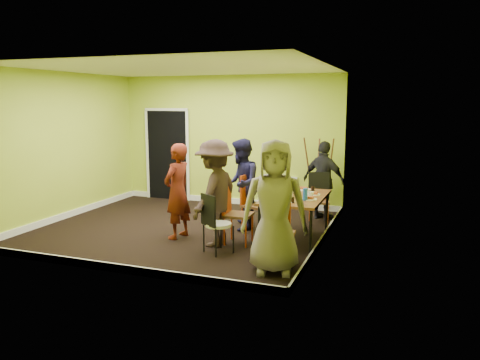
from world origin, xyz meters
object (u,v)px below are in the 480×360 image
(dining_table, at_px, (296,199))
(person_left_near, at_px, (215,193))
(chair_front_end, at_px, (279,229))
(orange_bottle, at_px, (292,191))
(blue_bottle, at_px, (305,194))
(person_standing, at_px, (177,191))
(chair_left_far, at_px, (252,200))
(chair_left_near, at_px, (233,209))
(chair_back_end, at_px, (319,187))
(easel, at_px, (318,176))
(person_left_far, at_px, (241,184))
(thermos, at_px, (291,188))
(person_back_end, at_px, (324,181))
(person_front_end, at_px, (275,207))
(chair_bentwood, at_px, (215,221))

(dining_table, height_order, person_left_near, person_left_near)
(chair_front_end, bearing_deg, orange_bottle, 93.40)
(chair_front_end, relative_size, blue_bottle, 4.97)
(person_standing, height_order, person_left_near, person_left_near)
(chair_left_far, relative_size, chair_left_near, 0.98)
(chair_left_near, relative_size, chair_front_end, 1.08)
(chair_back_end, xyz_separation_m, chair_front_end, (-0.06, -2.60, -0.13))
(chair_left_far, bearing_deg, easel, 166.24)
(person_left_far, bearing_deg, person_standing, -59.23)
(person_left_near, bearing_deg, person_left_far, -176.76)
(easel, xyz_separation_m, thermos, (-0.07, -2.00, 0.10))
(dining_table, bearing_deg, person_left_far, 158.83)
(thermos, height_order, person_back_end, person_back_end)
(easel, bearing_deg, chair_back_end, -78.76)
(chair_front_end, height_order, person_left_near, person_left_near)
(person_back_end, bearing_deg, chair_back_end, 94.67)
(dining_table, xyz_separation_m, thermos, (-0.08, 0.03, 0.17))
(dining_table, height_order, chair_left_far, chair_left_far)
(chair_left_far, xyz_separation_m, person_left_far, (-0.23, 0.07, 0.25))
(chair_front_end, height_order, person_back_end, person_back_end)
(chair_left_far, xyz_separation_m, blue_bottle, (1.07, -0.62, 0.29))
(chair_back_end, bearing_deg, chair_left_far, 33.00)
(chair_front_end, relative_size, easel, 0.61)
(person_left_near, xyz_separation_m, person_front_end, (1.20, -0.82, 0.05))
(chair_bentwood, distance_m, person_left_near, 0.53)
(person_front_end, bearing_deg, person_left_far, 107.37)
(thermos, relative_size, person_left_near, 0.14)
(chair_bentwood, xyz_separation_m, person_back_end, (1.15, 2.60, 0.25))
(orange_bottle, bearing_deg, blue_bottle, -56.16)
(dining_table, distance_m, person_front_end, 1.46)
(dining_table, bearing_deg, chair_front_end, -87.68)
(person_back_end, bearing_deg, chair_left_far, 71.68)
(person_left_near, bearing_deg, person_back_end, 155.99)
(person_left_near, height_order, person_back_end, person_left_near)
(person_left_near, distance_m, person_back_end, 2.58)
(dining_table, relative_size, thermos, 6.50)
(thermos, bearing_deg, person_front_end, -84.67)
(chair_back_end, distance_m, thermos, 1.40)
(chair_left_far, distance_m, person_standing, 1.33)
(thermos, relative_size, person_front_end, 0.13)
(chair_front_end, relative_size, orange_bottle, 10.50)
(chair_back_end, distance_m, chair_front_end, 2.61)
(person_back_end, xyz_separation_m, person_front_end, (-0.12, -3.04, 0.13))
(chair_front_end, xyz_separation_m, chair_bentwood, (-1.03, 0.20, -0.02))
(orange_bottle, bearing_deg, person_front_end, -84.22)
(person_back_end, bearing_deg, person_standing, 66.29)
(chair_bentwood, bearing_deg, chair_back_end, 97.78)
(chair_left_far, height_order, chair_bentwood, chair_left_far)
(chair_left_far, relative_size, chair_back_end, 1.06)
(easel, bearing_deg, chair_left_far, -116.62)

